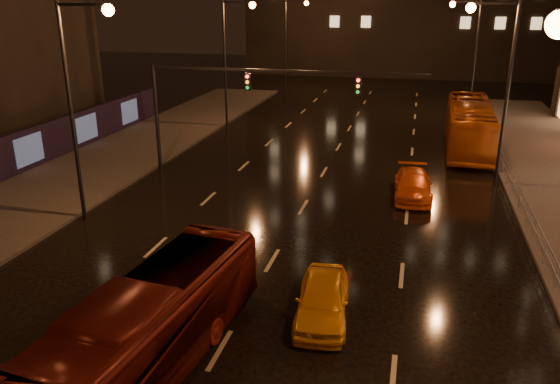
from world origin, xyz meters
name	(u,v)px	position (x,y,z in m)	size (l,w,h in m)	color
ground	(318,182)	(0.00, 20.00, 0.00)	(140.00, 140.00, 0.00)	black
sidewalk_left	(52,190)	(-13.50, 15.00, 0.07)	(7.00, 70.00, 0.15)	#38332D
traffic_signal	(230,94)	(-5.06, 20.00, 4.74)	(15.31, 0.32, 6.20)	black
railing_right	(520,194)	(10.20, 18.00, 0.90)	(0.05, 56.00, 1.00)	#99999E
bus_red	(145,331)	(-1.50, 2.51, 1.37)	(2.30, 9.81, 2.73)	#5B130D
bus_curb	(469,125)	(8.62, 29.61, 1.65)	(2.77, 11.82, 3.29)	#AB4B11
taxi_near	(322,299)	(2.61, 6.41, 0.69)	(1.62, 4.02, 1.37)	orange
taxi_far	(413,185)	(5.18, 18.84, 0.66)	(1.84, 4.52, 1.31)	#EA5B16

